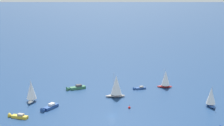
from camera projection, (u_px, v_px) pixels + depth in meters
The scene contains 10 objects.
ground_plane at pixel (112, 116), 150.64m from camera, with size 2000.00×2000.00×0.00m, color navy.
sailboat_near_centre at pixel (165, 79), 189.73m from camera, with size 8.01×6.43×10.42m.
motorboat_far_port at pixel (75, 88), 187.48m from camera, with size 10.41×3.04×3.00m.
motorboat_inshore at pixel (17, 116), 148.26m from camera, with size 7.64×7.76×2.51m.
sailboat_offshore at pixel (31, 91), 167.58m from camera, with size 6.66×8.73×11.17m.
motorboat_trailing at pixel (139, 88), 187.73m from camera, with size 7.08×2.80×2.00m.
sailboat_ahead at pixel (211, 97), 160.85m from camera, with size 5.35×8.06×10.02m.
motorboat_mid_cluster at pixel (49, 108), 158.17m from camera, with size 9.66×7.17×2.83m.
sailboat_outer_ring_b at pixel (116, 86), 173.64m from camera, with size 9.93×7.01×12.47m.
marker_buoy at pixel (129, 107), 159.35m from camera, with size 1.10×1.10×2.10m.
Camera 1 is at (-66.68, -125.16, 55.53)m, focal length 56.88 mm.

